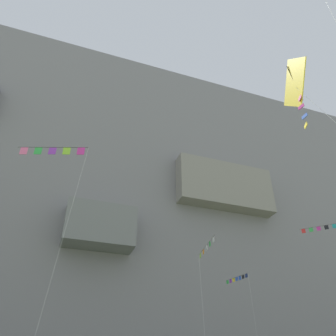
% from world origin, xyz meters
% --- Properties ---
extents(cliff_face, '(180.00, 25.45, 59.27)m').
position_xyz_m(cliff_face, '(0.02, 59.11, 29.65)').
color(cliff_face, gray).
rests_on(cliff_face, ground).
extents(kite_banner_far_right, '(4.17, 2.03, 14.64)m').
position_xyz_m(kite_banner_far_right, '(-6.72, 19.78, 13.74)').
color(kite_banner_far_right, black).
rests_on(kite_banner_far_right, ground).
extents(kite_banner_upper_mid, '(1.06, 3.84, 12.91)m').
position_xyz_m(kite_banner_upper_mid, '(14.75, 35.91, 11.97)').
color(kite_banner_upper_mid, black).
rests_on(kite_banner_upper_mid, ground).
extents(kite_banner_low_center, '(2.56, 6.12, 12.72)m').
position_xyz_m(kite_banner_low_center, '(6.89, 27.45, 11.59)').
color(kite_banner_low_center, black).
rests_on(kite_banner_low_center, ground).
extents(kite_diamond_low_left, '(2.08, 6.42, 15.39)m').
position_xyz_m(kite_diamond_low_left, '(3.62, 9.98, 13.86)').
color(kite_diamond_low_left, yellow).
rests_on(kite_diamond_low_left, ground).
extents(kite_banner_low_right, '(4.05, 5.91, 19.14)m').
position_xyz_m(kite_banner_low_right, '(25.12, 32.32, 17.96)').
color(kite_banner_low_right, black).
rests_on(kite_banner_low_right, ground).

